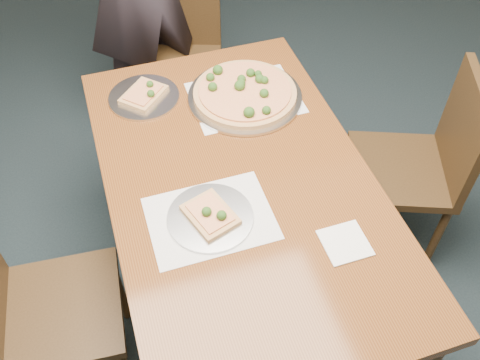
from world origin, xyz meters
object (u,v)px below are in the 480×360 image
object	(u,v)px
pizza_pan	(245,93)
slice_plate_far	(144,96)
chair_left	(31,307)
chair_right	(423,161)
dining_table	(240,197)
slice_plate_near	(210,216)
chair_far	(179,48)

from	to	relation	value
pizza_pan	slice_plate_far	world-z (taller)	pizza_pan
chair_left	slice_plate_far	bearing A→B (deg)	-35.14
chair_right	slice_plate_far	world-z (taller)	chair_right
dining_table	chair_left	size ratio (longest dim) A/B	1.65
chair_right	pizza_pan	xyz separation A→B (m)	(-0.67, 0.35, 0.26)
chair_right	slice_plate_near	xyz separation A→B (m)	(-0.96, -0.19, 0.25)
dining_table	pizza_pan	size ratio (longest dim) A/B	3.32
chair_left	slice_plate_near	world-z (taller)	chair_left
chair_right	slice_plate_far	bearing A→B (deg)	-92.39
chair_right	slice_plate_near	size ratio (longest dim) A/B	3.25
chair_far	slice_plate_far	distance (m)	0.72
chair_left	chair_right	xyz separation A→B (m)	(1.60, 0.18, 0.00)
dining_table	chair_far	xyz separation A→B (m)	(0.04, 1.15, -0.14)
dining_table	slice_plate_far	bearing A→B (deg)	113.25
chair_right	slice_plate_far	distance (m)	1.18
chair_far	slice_plate_far	bearing A→B (deg)	-93.33
chair_left	chair_right	distance (m)	1.61
dining_table	slice_plate_far	world-z (taller)	slice_plate_far
chair_far	slice_plate_far	size ratio (longest dim) A/B	3.25
chair_right	slice_plate_far	xyz separation A→B (m)	(-1.05, 0.47, 0.25)
pizza_pan	slice_plate_near	bearing A→B (deg)	-118.74
chair_far	chair_right	world-z (taller)	same
dining_table	chair_right	bearing A→B (deg)	4.15
chair_far	slice_plate_near	bearing A→B (deg)	-78.04
chair_right	slice_plate_near	distance (m)	1.01
pizza_pan	slice_plate_far	xyz separation A→B (m)	(-0.38, 0.12, -0.01)
chair_left	pizza_pan	size ratio (longest dim) A/B	2.01
chair_far	pizza_pan	distance (m)	0.80
dining_table	pizza_pan	distance (m)	0.45
slice_plate_near	pizza_pan	bearing A→B (deg)	61.26
slice_plate_far	chair_left	bearing A→B (deg)	-129.91
slice_plate_near	chair_right	bearing A→B (deg)	11.06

